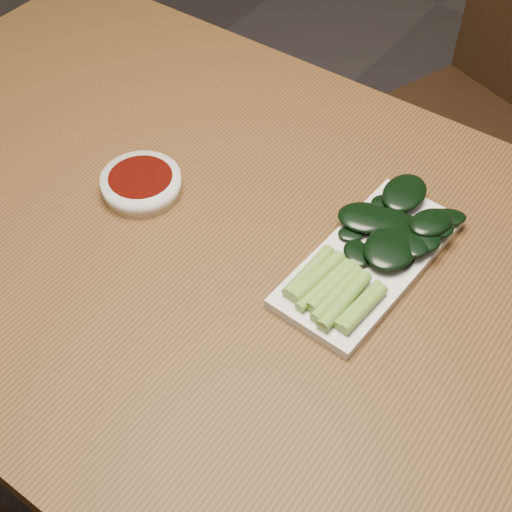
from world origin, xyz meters
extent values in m
plane|color=#2C2A2A|center=(0.00, 0.00, 0.00)|extent=(6.00, 6.00, 0.00)
cube|color=#492F15|center=(0.00, 0.00, 0.73)|extent=(1.40, 0.80, 0.04)
cylinder|color=#492F15|center=(-0.64, 0.34, 0.35)|extent=(0.05, 0.05, 0.71)
cube|color=black|center=(0.03, 0.74, 0.43)|extent=(0.55, 0.55, 0.04)
cylinder|color=black|center=(-0.20, 0.63, 0.21)|extent=(0.04, 0.04, 0.41)
cylinder|color=black|center=(0.14, 0.51, 0.21)|extent=(0.04, 0.04, 0.41)
cylinder|color=black|center=(-0.08, 0.98, 0.21)|extent=(0.04, 0.04, 0.41)
cylinder|color=silver|center=(-0.18, 0.00, 0.76)|extent=(0.11, 0.11, 0.03)
cylinder|color=#380905|center=(-0.18, 0.00, 0.78)|extent=(0.09, 0.09, 0.00)
cube|color=silver|center=(0.15, 0.07, 0.76)|extent=(0.14, 0.28, 0.01)
cylinder|color=olive|center=(0.10, 0.00, 0.77)|extent=(0.02, 0.09, 0.02)
cylinder|color=olive|center=(0.11, 0.00, 0.77)|extent=(0.03, 0.09, 0.02)
cylinder|color=olive|center=(0.13, -0.01, 0.77)|extent=(0.02, 0.10, 0.01)
cylinder|color=olive|center=(0.14, -0.01, 0.77)|extent=(0.02, 0.09, 0.02)
cylinder|color=olive|center=(0.15, -0.01, 0.77)|extent=(0.02, 0.10, 0.01)
cylinder|color=olive|center=(0.16, -0.02, 0.77)|extent=(0.02, 0.10, 0.02)
cylinder|color=olive|center=(0.17, -0.01, 0.77)|extent=(0.02, 0.09, 0.01)
cylinder|color=olive|center=(0.18, -0.01, 0.77)|extent=(0.02, 0.08, 0.02)
ellipsoid|color=black|center=(0.16, 0.12, 0.77)|extent=(0.09, 0.09, 0.01)
ellipsoid|color=black|center=(0.15, 0.12, 0.78)|extent=(0.08, 0.08, 0.01)
ellipsoid|color=black|center=(0.17, 0.11, 0.77)|extent=(0.06, 0.05, 0.01)
ellipsoid|color=black|center=(0.19, 0.15, 0.78)|extent=(0.06, 0.07, 0.01)
ellipsoid|color=black|center=(0.19, 0.18, 0.77)|extent=(0.07, 0.06, 0.01)
ellipsoid|color=black|center=(0.11, 0.11, 0.78)|extent=(0.09, 0.08, 0.01)
ellipsoid|color=black|center=(0.19, 0.15, 0.78)|extent=(0.06, 0.06, 0.01)
ellipsoid|color=black|center=(0.18, 0.10, 0.77)|extent=(0.05, 0.04, 0.01)
ellipsoid|color=black|center=(0.16, 0.08, 0.78)|extent=(0.07, 0.08, 0.01)
ellipsoid|color=black|center=(0.13, 0.18, 0.78)|extent=(0.06, 0.08, 0.01)
ellipsoid|color=black|center=(0.19, 0.13, 0.78)|extent=(0.07, 0.07, 0.01)
ellipsoid|color=black|center=(0.19, 0.11, 0.78)|extent=(0.05, 0.06, 0.01)
ellipsoid|color=black|center=(0.12, 0.16, 0.77)|extent=(0.04, 0.04, 0.01)
ellipsoid|color=black|center=(0.11, 0.08, 0.77)|extent=(0.04, 0.04, 0.01)
ellipsoid|color=black|center=(0.16, 0.08, 0.77)|extent=(0.05, 0.05, 0.01)
ellipsoid|color=black|center=(0.18, 0.08, 0.77)|extent=(0.03, 0.04, 0.01)
ellipsoid|color=black|center=(0.13, 0.06, 0.77)|extent=(0.06, 0.06, 0.01)
camera|label=1|loc=(0.38, -0.50, 1.44)|focal=50.00mm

